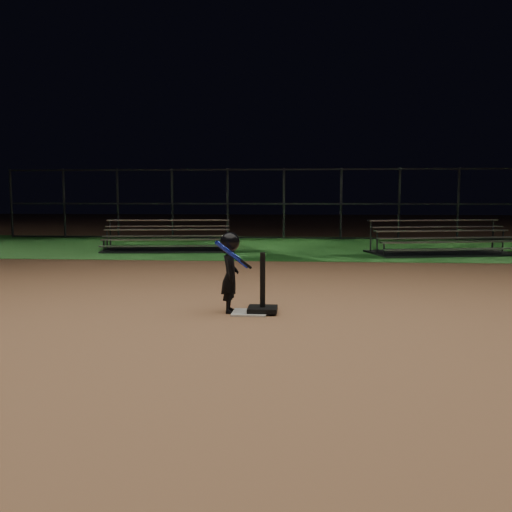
{
  "coord_description": "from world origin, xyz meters",
  "views": [
    {
      "loc": [
        0.69,
        -7.33,
        1.53
      ],
      "look_at": [
        0.0,
        1.0,
        0.65
      ],
      "focal_mm": 40.31,
      "sensor_mm": 36.0,
      "label": 1
    }
  ],
  "objects_px": {
    "home_plate": "(250,313)",
    "bleacher_left": "(167,244)",
    "bleacher_right": "(441,247)",
    "child_batter": "(230,270)",
    "batting_tee": "(263,301)"
  },
  "relations": [
    {
      "from": "bleacher_left",
      "to": "child_batter",
      "type": "bearing_deg",
      "value": -79.36
    },
    {
      "from": "batting_tee",
      "to": "child_batter",
      "type": "distance_m",
      "value": 0.59
    },
    {
      "from": "home_plate",
      "to": "bleacher_left",
      "type": "bearing_deg",
      "value": 110.23
    },
    {
      "from": "home_plate",
      "to": "bleacher_right",
      "type": "height_order",
      "value": "bleacher_right"
    },
    {
      "from": "child_batter",
      "to": "bleacher_left",
      "type": "bearing_deg",
      "value": 16.42
    },
    {
      "from": "batting_tee",
      "to": "child_batter",
      "type": "xyz_separation_m",
      "value": [
        -0.43,
        0.03,
        0.4
      ]
    },
    {
      "from": "home_plate",
      "to": "bleacher_left",
      "type": "height_order",
      "value": "bleacher_left"
    },
    {
      "from": "batting_tee",
      "to": "child_batter",
      "type": "height_order",
      "value": "child_batter"
    },
    {
      "from": "bleacher_right",
      "to": "child_batter",
      "type": "bearing_deg",
      "value": -132.42
    },
    {
      "from": "home_plate",
      "to": "bleacher_right",
      "type": "xyz_separation_m",
      "value": [
        4.31,
        8.02,
        0.17
      ]
    },
    {
      "from": "home_plate",
      "to": "bleacher_left",
      "type": "distance_m",
      "value": 8.96
    },
    {
      "from": "home_plate",
      "to": "bleacher_left",
      "type": "relative_size",
      "value": 0.12
    },
    {
      "from": "batting_tee",
      "to": "home_plate",
      "type": "bearing_deg",
      "value": -169.38
    },
    {
      "from": "bleacher_left",
      "to": "bleacher_right",
      "type": "bearing_deg",
      "value": -11.1
    },
    {
      "from": "batting_tee",
      "to": "bleacher_right",
      "type": "relative_size",
      "value": 0.2
    }
  ]
}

